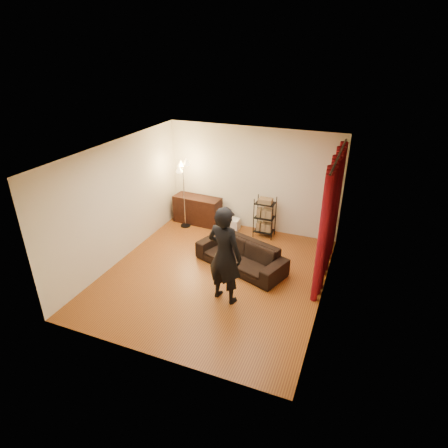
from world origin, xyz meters
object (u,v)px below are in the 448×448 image
at_px(person, 225,255).
at_px(storage_boxes, 232,224).
at_px(media_cabinet, 198,210).
at_px(wire_shelf, 265,217).
at_px(floor_lamp, 184,195).
at_px(sofa, 241,255).

distance_m(person, storage_boxes, 3.12).
bearing_deg(media_cabinet, wire_shelf, 1.06).
xyz_separation_m(storage_boxes, floor_lamp, (-1.24, -0.28, 0.76)).
bearing_deg(wire_shelf, storage_boxes, -176.60).
distance_m(wire_shelf, floor_lamp, 2.19).
xyz_separation_m(person, storage_boxes, (-0.93, 2.86, -0.82)).
height_order(media_cabinet, wire_shelf, wire_shelf).
height_order(sofa, storage_boxes, sofa).
bearing_deg(person, wire_shelf, -76.48).
distance_m(media_cabinet, storage_boxes, 1.05).
distance_m(sofa, media_cabinet, 2.53).
xyz_separation_m(media_cabinet, floor_lamp, (-0.22, -0.32, 0.54)).
height_order(storage_boxes, wire_shelf, wire_shelf).
xyz_separation_m(sofa, floor_lamp, (-2.08, 1.38, 0.61)).
distance_m(media_cabinet, wire_shelf, 1.93).
distance_m(sofa, wire_shelf, 1.64).
bearing_deg(storage_boxes, sofa, -63.28).
bearing_deg(floor_lamp, person, -49.92).
bearing_deg(person, floor_lamp, -37.05).
bearing_deg(media_cabinet, sofa, -39.00).
xyz_separation_m(storage_boxes, wire_shelf, (0.90, -0.04, 0.37)).
bearing_deg(sofa, storage_boxes, 136.48).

